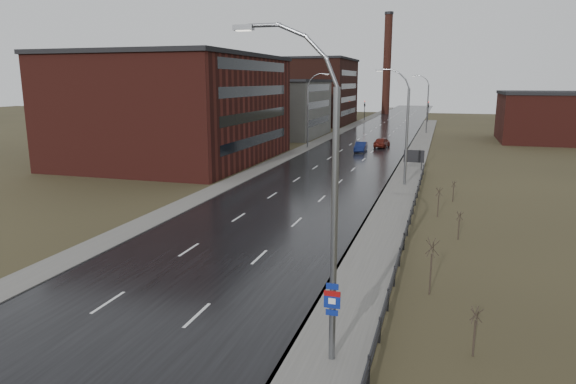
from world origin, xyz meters
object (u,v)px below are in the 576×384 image
Objects in this scene: car_far at (382,143)px; billboard at (414,157)px; car_near at (361,147)px; streetlight_main at (325,203)px.

billboard is at bearing 113.02° from car_far.
car_near is at bearing 120.11° from billboard.
streetlight_main is 64.05m from car_far.
car_far is (2.33, 6.05, 0.07)m from car_near.
billboard is 21.43m from car_far.
car_near is at bearing 97.69° from streetlight_main.
billboard is (0.63, 43.06, -4.38)m from streetlight_main.
billboard is 0.57× the size of car_near.
car_far is at bearing 94.89° from streetlight_main.
streetlight_main reaches higher than car_far.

